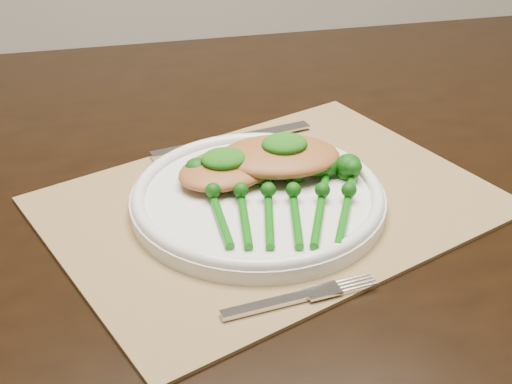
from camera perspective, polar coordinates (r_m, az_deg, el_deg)
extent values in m
cube|color=black|center=(0.90, 1.42, 1.71)|extent=(1.64, 0.98, 0.04)
cube|color=olive|center=(0.79, 1.22, -0.98)|extent=(0.57, 0.50, 0.00)
cylinder|color=silver|center=(0.77, 0.14, -0.67)|extent=(0.28, 0.28, 0.02)
torus|color=silver|center=(0.77, 0.14, -0.06)|extent=(0.27, 0.27, 0.01)
cube|color=silver|center=(0.89, -5.71, 3.37)|extent=(0.09, 0.04, 0.01)
cube|color=silver|center=(0.92, 0.51, 4.72)|extent=(0.13, 0.05, 0.00)
cube|color=silver|center=(0.64, 0.78, -9.03)|extent=(0.08, 0.03, 0.00)
ellipsoid|color=#A66330|center=(0.79, -2.11, 1.92)|extent=(0.15, 0.13, 0.02)
ellipsoid|color=#A66330|center=(0.80, 1.87, 2.90)|extent=(0.14, 0.11, 0.03)
ellipsoid|color=#114D0B|center=(0.78, -2.59, 2.67)|extent=(0.05, 0.04, 0.02)
ellipsoid|color=#114D0B|center=(0.80, 2.30, 3.88)|extent=(0.05, 0.04, 0.02)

